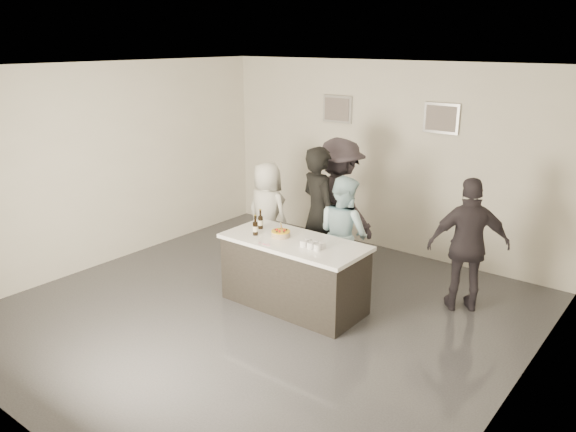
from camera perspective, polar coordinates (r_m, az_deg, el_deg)
The scene contains 19 objects.
floor at distance 7.21m, azimuth -2.48°, elevation -9.70°, with size 6.00×6.00×0.00m, color #3D3D42.
ceiling at distance 6.42m, azimuth -2.84°, elevation 14.84°, with size 6.00×6.00×0.00m, color white.
wall_back at distance 9.08m, azimuth 9.81°, elevation 5.86°, with size 6.00×0.04×3.00m, color silver.
wall_front at distance 4.92m, azimuth -26.11°, elevation -5.81°, with size 6.00×0.04×3.00m, color silver.
wall_left at distance 8.86m, azimuth -17.62°, elevation 5.00°, with size 0.04×6.00×3.00m, color silver.
wall_right at distance 5.32m, azimuth 22.80°, elevation -3.70°, with size 0.04×6.00×3.00m, color silver.
picture_left at distance 9.40m, azimuth 5.05°, elevation 10.76°, with size 0.54×0.04×0.44m, color #B2B2B7.
picture_right at distance 8.56m, azimuth 15.32°, elevation 9.55°, with size 0.54×0.04×0.44m, color #B2B2B7.
bar_counter at distance 7.18m, azimuth 0.61°, elevation -5.85°, with size 1.86×0.86×0.90m, color white.
cake at distance 7.12m, azimuth -0.75°, elevation -1.83°, with size 0.24×0.24×0.07m, color yellow.
beer_bottle_a at distance 7.40m, azimuth -2.82°, elevation -0.34°, with size 0.07×0.07×0.26m, color black.
beer_bottle_b at distance 7.17m, azimuth -3.34°, elevation -0.96°, with size 0.07×0.07×0.26m, color black.
tumbler_cluster at distance 6.77m, azimuth 2.54°, elevation -2.89°, with size 0.30×0.19×0.08m, color orange.
candles at distance 6.91m, azimuth -2.58°, elevation -2.77°, with size 0.24×0.08×0.01m, color pink.
person_main_black at distance 7.83m, azimuth 3.16°, elevation 0.15°, with size 0.70×0.46×1.92m, color black.
person_main_blue at distance 7.61m, azimuth 5.66°, elevation -1.77°, with size 0.77×0.60×1.59m, color #B8E2F1.
person_guest_left at distance 8.53m, azimuth -2.11°, elevation 0.33°, with size 0.76×0.49×1.55m, color silver.
person_guest_right at distance 7.31m, azimuth 17.87°, elevation -2.85°, with size 1.01×0.42×1.72m, color #302B33.
person_guest_back at distance 8.26m, azimuth 5.16°, elevation 1.15°, with size 1.27×0.73×1.96m, color #332C34.
Camera 1 is at (4.19, -4.86, 3.30)m, focal length 35.00 mm.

